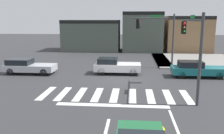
{
  "coord_description": "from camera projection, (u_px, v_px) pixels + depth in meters",
  "views": [
    {
      "loc": [
        1.16,
        -20.02,
        5.09
      ],
      "look_at": [
        -0.58,
        0.06,
        1.02
      ],
      "focal_mm": 38.31,
      "sensor_mm": 36.0,
      "label": 1
    }
  ],
  "objects": [
    {
      "name": "ground_plane",
      "position": [
        119.0,
        79.0,
        20.65
      ],
      "size": [
        120.0,
        120.0,
        0.0
      ],
      "primitive_type": "plane",
      "color": "#353538"
    },
    {
      "name": "crosswalk_near",
      "position": [
        115.0,
        95.0,
        16.26
      ],
      "size": [
        10.09,
        3.09,
        0.01
      ],
      "color": "silver",
      "rests_on": "ground_plane"
    },
    {
      "name": "bike_detector_marking",
      "position": [
        153.0,
        129.0,
        11.28
      ],
      "size": [
        1.11,
        1.11,
        0.01
      ],
      "color": "yellow",
      "rests_on": "ground_plane"
    },
    {
      "name": "curb_corner_northeast",
      "position": [
        193.0,
        61.0,
        29.12
      ],
      "size": [
        10.0,
        10.6,
        0.15
      ],
      "color": "gray",
      "rests_on": "ground_plane"
    },
    {
      "name": "storefront_row",
      "position": [
        138.0,
        34.0,
        38.35
      ],
      "size": [
        23.11,
        6.16,
        6.16
      ],
      "color": "#4C564C",
      "rests_on": "ground_plane"
    },
    {
      "name": "traffic_signal_northeast",
      "position": [
        158.0,
        31.0,
        24.56
      ],
      "size": [
        4.21,
        0.32,
        5.59
      ],
      "rotation": [
        0.0,
        0.0,
        3.14
      ],
      "color": "#383A3D",
      "rests_on": "ground_plane"
    },
    {
      "name": "traffic_signal_southeast",
      "position": [
        192.0,
        39.0,
        15.76
      ],
      "size": [
        0.32,
        5.66,
        5.45
      ],
      "rotation": [
        0.0,
        0.0,
        1.57
      ],
      "color": "#383A3D",
      "rests_on": "ground_plane"
    },
    {
      "name": "car_teal",
      "position": [
        196.0,
        69.0,
        21.14
      ],
      "size": [
        4.64,
        1.74,
        1.43
      ],
      "color": "#196B70",
      "rests_on": "ground_plane"
    },
    {
      "name": "car_white",
      "position": [
        116.0,
        66.0,
        22.43
      ],
      "size": [
        4.3,
        1.91,
        1.48
      ],
      "color": "white",
      "rests_on": "ground_plane"
    },
    {
      "name": "car_silver",
      "position": [
        28.0,
        66.0,
        22.45
      ],
      "size": [
        4.62,
        1.86,
        1.4
      ],
      "color": "#B7BABF",
      "rests_on": "ground_plane"
    }
  ]
}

